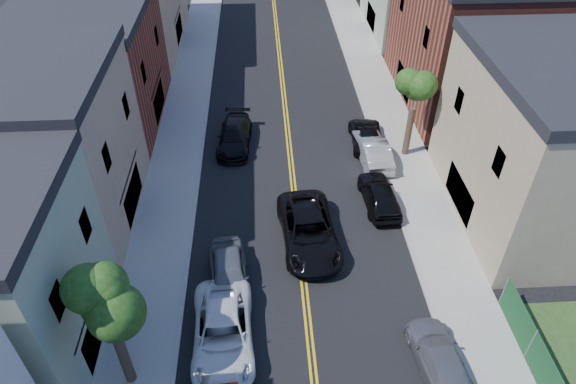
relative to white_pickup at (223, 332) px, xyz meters
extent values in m
cube|color=gray|center=(-3.94, 24.37, -0.75)|extent=(3.20, 100.00, 0.15)
cube|color=gray|center=(11.86, 24.37, -0.75)|extent=(3.20, 100.00, 0.15)
cube|color=gray|center=(-2.19, 24.37, -0.75)|extent=(0.30, 100.00, 0.15)
cube|color=gray|center=(10.11, 24.37, -0.75)|extent=(0.30, 100.00, 0.15)
cube|color=#998466|center=(-10.04, 9.37, 3.68)|extent=(9.00, 10.00, 9.00)
cube|color=brown|center=(-10.04, 20.37, 3.18)|extent=(9.00, 12.00, 8.00)
cube|color=#998466|center=(17.96, 8.37, 3.68)|extent=(9.00, 12.00, 9.00)
cube|color=brown|center=(17.96, 22.37, 4.18)|extent=(9.00, 14.00, 10.00)
cylinder|color=#3C2C1E|center=(-3.94, -1.63, 1.31)|extent=(0.44, 0.44, 3.96)
sphere|color=#14340E|center=(-3.94, -1.63, 5.63)|extent=(5.20, 5.20, 5.20)
sphere|color=#14340E|center=(-3.42, -2.02, 6.67)|extent=(3.90, 3.90, 3.90)
sphere|color=#14340E|center=(-4.46, -1.11, 5.11)|extent=(3.64, 3.64, 3.64)
cylinder|color=#3C2C1E|center=(11.86, 14.37, 1.09)|extent=(0.44, 0.44, 3.52)
sphere|color=#14340E|center=(11.86, 14.37, 4.83)|extent=(4.40, 4.40, 4.40)
sphere|color=#14340E|center=(12.30, 14.04, 5.71)|extent=(3.30, 3.30, 3.30)
sphere|color=#14340E|center=(11.42, 14.81, 4.39)|extent=(3.08, 3.08, 3.08)
imported|color=silver|center=(0.00, 0.00, 0.00)|extent=(2.97, 6.02, 1.64)
imported|color=#5B5E62|center=(0.16, 3.44, 0.00)|extent=(2.43, 5.02, 1.65)
imported|color=black|center=(0.16, 16.23, -0.05)|extent=(2.59, 5.48, 1.55)
imported|color=slate|center=(9.46, -1.83, -0.13)|extent=(2.33, 4.89, 1.38)
imported|color=black|center=(9.01, 9.27, -0.02)|extent=(2.14, 4.79, 1.60)
imported|color=#ACAFB4|center=(9.46, 13.88, 0.01)|extent=(2.08, 5.14, 1.66)
imported|color=black|center=(9.46, 16.00, -0.16)|extent=(2.35, 4.83, 1.32)
imported|color=black|center=(4.46, 6.29, 0.07)|extent=(3.42, 6.61, 1.78)
camera|label=1|loc=(2.14, -13.83, 19.53)|focal=31.69mm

